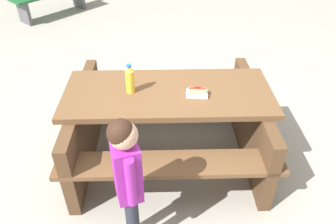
% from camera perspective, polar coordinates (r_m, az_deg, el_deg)
% --- Properties ---
extents(ground_plane, '(30.00, 30.00, 0.00)m').
position_cam_1_polar(ground_plane, '(3.27, 0.00, -7.41)').
color(ground_plane, gray).
rests_on(ground_plane, ground).
extents(picnic_table, '(2.06, 1.75, 0.75)m').
position_cam_1_polar(picnic_table, '(2.98, 0.00, -1.24)').
color(picnic_table, brown).
rests_on(picnic_table, ground).
extents(soda_bottle, '(0.07, 0.07, 0.26)m').
position_cam_1_polar(soda_bottle, '(2.75, -6.72, 5.69)').
color(soda_bottle, yellow).
rests_on(soda_bottle, picnic_table).
extents(hotdog_tray, '(0.21, 0.16, 0.08)m').
position_cam_1_polar(hotdog_tray, '(2.74, 5.12, 3.51)').
color(hotdog_tray, white).
rests_on(hotdog_tray, picnic_table).
extents(child_in_coat, '(0.18, 0.29, 1.16)m').
position_cam_1_polar(child_in_coat, '(2.10, -7.21, -10.55)').
color(child_in_coat, '#262633').
rests_on(child_in_coat, ground).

